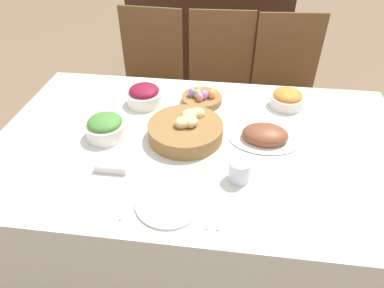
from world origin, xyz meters
TOP-DOWN VIEW (x-y plane):
  - ground_plane at (0.00, 0.00)m, footprint 12.00×12.00m
  - dining_table at (0.00, 0.00)m, footprint 1.76×1.06m
  - chair_far_right at (0.47, 0.90)m, footprint 0.45×0.45m
  - chair_far_center at (0.03, 0.90)m, footprint 0.44×0.44m
  - chair_far_left at (-0.45, 0.90)m, footprint 0.45×0.45m
  - sideboard at (-0.11, 1.71)m, footprint 1.28×0.44m
  - bread_basket at (-0.07, 0.02)m, footprint 0.32×0.32m
  - egg_basket at (-0.03, 0.31)m, footprint 0.20×0.20m
  - ham_platter at (0.27, 0.04)m, footprint 0.30×0.21m
  - carrot_bowl at (0.38, 0.33)m, footprint 0.16×0.16m
  - beet_salad_bowl at (-0.30, 0.26)m, footprint 0.17×0.17m
  - green_salad_bowl at (-0.40, -0.02)m, footprint 0.17×0.17m
  - dinner_plate at (-0.07, -0.37)m, footprint 0.23×0.23m
  - fork at (-0.21, -0.37)m, footprint 0.02×0.19m
  - knife at (0.07, -0.37)m, footprint 0.02×0.19m
  - spoon at (0.10, -0.37)m, footprint 0.02×0.19m
  - drinking_cup at (0.17, -0.21)m, footprint 0.08×0.08m
  - butter_dish at (-0.31, -0.21)m, footprint 0.12×0.08m

SIDE VIEW (x-z plane):
  - ground_plane at x=0.00m, z-range 0.00..0.00m
  - dining_table at x=0.00m, z-range 0.00..0.74m
  - sideboard at x=-0.11m, z-range 0.00..0.94m
  - chair_far_right at x=0.47m, z-range 0.03..1.01m
  - chair_far_center at x=0.03m, z-range 0.03..1.01m
  - chair_far_left at x=-0.45m, z-range 0.03..1.01m
  - fork at x=-0.21m, z-range 0.74..0.75m
  - knife at x=0.07m, z-range 0.74..0.75m
  - spoon at x=0.10m, z-range 0.74..0.75m
  - dinner_plate at x=-0.07m, z-range 0.74..0.75m
  - butter_dish at x=-0.31m, z-range 0.74..0.77m
  - ham_platter at x=0.27m, z-range 0.73..0.80m
  - egg_basket at x=-0.03m, z-range 0.73..0.81m
  - bread_basket at x=-0.07m, z-range 0.73..0.83m
  - carrot_bowl at x=0.38m, z-range 0.74..0.82m
  - drinking_cup at x=0.17m, z-range 0.74..0.82m
  - beet_salad_bowl at x=-0.30m, z-range 0.74..0.84m
  - green_salad_bowl at x=-0.40m, z-range 0.74..0.84m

